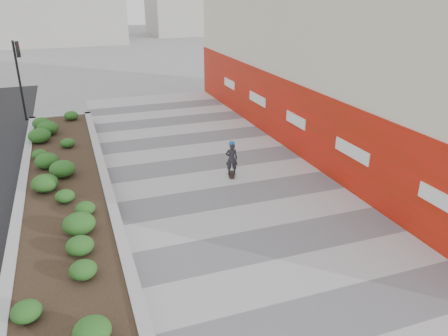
# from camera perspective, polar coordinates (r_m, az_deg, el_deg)

# --- Properties ---
(ground) EXTENTS (160.00, 160.00, 0.00)m
(ground) POSITION_cam_1_polar(r_m,az_deg,el_deg) (11.38, 10.69, -14.04)
(ground) COLOR gray
(ground) RESTS_ON ground
(walkway) EXTENTS (8.00, 36.00, 0.01)m
(walkway) POSITION_cam_1_polar(r_m,az_deg,el_deg) (13.59, 4.37, -7.06)
(walkway) COLOR #A8A8AD
(walkway) RESTS_ON ground
(building) EXTENTS (6.04, 24.08, 8.00)m
(building) POSITION_cam_1_polar(r_m,az_deg,el_deg) (20.72, 16.07, 14.16)
(building) COLOR beige
(building) RESTS_ON ground
(planter) EXTENTS (3.00, 18.00, 0.90)m
(planter) POSITION_cam_1_polar(r_m,az_deg,el_deg) (16.03, -20.09, -2.00)
(planter) COLOR #9E9EA0
(planter) RESTS_ON ground
(traffic_signal_near) EXTENTS (0.33, 0.28, 4.20)m
(traffic_signal_near) POSITION_cam_1_polar(r_m,az_deg,el_deg) (25.64, -25.21, 11.64)
(traffic_signal_near) COLOR black
(traffic_signal_near) RESTS_ON ground
(manhole_cover) EXTENTS (0.44, 0.44, 0.01)m
(manhole_cover) POSITION_cam_1_polar(r_m,az_deg,el_deg) (13.79, 6.29, -6.70)
(manhole_cover) COLOR #595654
(manhole_cover) RESTS_ON ground
(skateboarder) EXTENTS (0.52, 0.75, 1.42)m
(skateboarder) POSITION_cam_1_polar(r_m,az_deg,el_deg) (16.48, 1.00, 1.26)
(skateboarder) COLOR beige
(skateboarder) RESTS_ON ground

